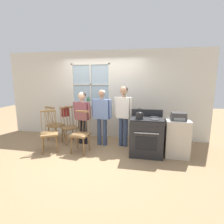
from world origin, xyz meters
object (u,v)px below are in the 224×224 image
side_counter (177,138)px  stove (146,136)px  person_adult_right (124,111)px  handbag (65,112)px  chair_near_wall (49,133)px  potted_plant (88,102)px  stereo (179,116)px  person_teen_center (102,113)px  chair_by_window (69,127)px  chair_center_cluster (81,134)px  chair_near_stove (55,125)px  kettle (139,115)px  person_elderly_left (82,113)px

side_counter → stove: bearing=-176.1°
person_adult_right → handbag: size_ratio=5.39×
chair_near_wall → person_adult_right: bearing=-8.6°
potted_plant → stereo: (2.57, -1.05, -0.14)m
chair_near_wall → person_teen_center: 1.47m
chair_by_window → potted_plant: 1.01m
chair_center_cluster → person_adult_right: bearing=37.2°
handbag → person_teen_center: bearing=-8.1°
chair_near_stove → person_teen_center: bearing=-163.9°
stove → kettle: bearing=-143.0°
chair_by_window → stereo: size_ratio=3.10×
side_counter → stereo: bearing=-90.0°
chair_by_window → person_elderly_left: bearing=-46.8°
person_teen_center → stereo: size_ratio=4.59×
side_counter → person_adult_right: bearing=164.1°
chair_by_window → side_counter: size_ratio=1.17×
chair_near_wall → kettle: 2.35m
stove → side_counter: size_ratio=1.20×
person_elderly_left → handbag: size_ratio=4.86×
stove → person_adult_right: bearing=145.2°
chair_near_stove → side_counter: bearing=-167.0°
stove → potted_plant: (-1.84, 1.08, 0.65)m
stove → handbag: 2.48m
stove → kettle: (-0.17, -0.13, 0.55)m
stove → side_counter: 0.73m
person_adult_right → potted_plant: person_adult_right is taller
potted_plant → chair_near_stove: bearing=-147.5°
kettle → potted_plant: (-1.67, 1.21, 0.10)m
stereo → chair_center_cluster: bearing=-175.2°
side_counter → stereo: 0.54m
chair_center_cluster → side_counter: size_ratio=1.17×
person_elderly_left → person_teen_center: bearing=8.3°
chair_near_wall → side_counter: 3.19m
chair_near_wall → handbag: (0.07, 0.82, 0.42)m
chair_by_window → potted_plant: potted_plant is taller
handbag → side_counter: 3.18m
chair_by_window → potted_plant: size_ratio=3.57×
person_adult_right → stereo: (1.35, -0.41, -0.02)m
chair_center_cluster → person_elderly_left: bearing=111.3°
person_teen_center → handbag: (-1.16, 0.17, -0.06)m
handbag → chair_by_window: bearing=-43.4°
chair_near_stove → person_adult_right: 2.17m
person_teen_center → handbag: 1.18m
potted_plant → person_elderly_left: bearing=-85.3°
chair_by_window → chair_center_cluster: size_ratio=1.00×
chair_by_window → person_teen_center: size_ratio=0.68×
chair_by_window → stove: bearing=-56.9°
chair_by_window → person_elderly_left: person_elderly_left is taller
chair_near_stove → stove: bearing=-170.0°
person_adult_right → stove: bearing=-26.5°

